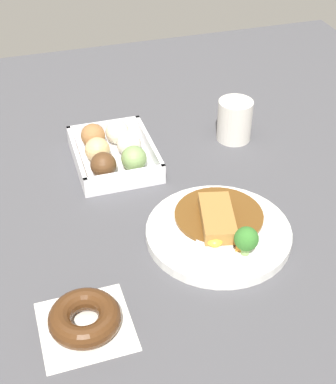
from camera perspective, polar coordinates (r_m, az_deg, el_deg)
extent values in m
plane|color=#4C4C51|center=(1.02, -1.83, -2.79)|extent=(1.60, 1.60, 0.00)
cylinder|color=white|center=(0.98, 5.14, -4.16)|extent=(0.25, 0.25, 0.02)
cylinder|color=brown|center=(1.00, 5.19, -2.35)|extent=(0.16, 0.16, 0.01)
cube|color=#A87538|center=(0.97, 5.02, -2.61)|extent=(0.12, 0.08, 0.02)
cylinder|color=white|center=(0.94, 4.72, -5.37)|extent=(0.06, 0.06, 0.00)
ellipsoid|color=yellow|center=(0.93, 4.75, -4.91)|extent=(0.03, 0.03, 0.02)
cylinder|color=#8CB766|center=(0.93, 7.85, -5.79)|extent=(0.01, 0.01, 0.02)
sphere|color=#387A2D|center=(0.91, 7.97, -4.73)|extent=(0.04, 0.04, 0.04)
cube|color=orange|center=(0.94, 7.44, -5.31)|extent=(0.02, 0.02, 0.02)
cube|color=white|center=(1.17, -5.46, 3.27)|extent=(0.20, 0.16, 0.01)
cube|color=white|center=(1.07, -4.37, 1.41)|extent=(0.01, 0.16, 0.03)
cube|color=white|center=(1.24, -6.53, 6.49)|extent=(0.01, 0.16, 0.03)
cube|color=white|center=(1.17, -1.87, 4.75)|extent=(0.20, 0.01, 0.03)
cube|color=white|center=(1.14, -9.24, 3.48)|extent=(0.20, 0.01, 0.03)
sphere|color=#84A860|center=(1.11, -3.48, 3.44)|extent=(0.05, 0.05, 0.05)
sphere|color=silver|center=(1.16, -3.99, 4.92)|extent=(0.05, 0.05, 0.05)
sphere|color=#EFE5C6|center=(1.20, -4.98, 6.11)|extent=(0.05, 0.05, 0.05)
sphere|color=brown|center=(1.10, -6.59, 2.75)|extent=(0.05, 0.05, 0.05)
sphere|color=#DBB77A|center=(1.14, -7.19, 4.28)|extent=(0.05, 0.05, 0.05)
sphere|color=#9E6B3D|center=(1.19, -7.63, 5.70)|extent=(0.05, 0.05, 0.05)
cube|color=white|center=(0.85, -8.35, -13.33)|extent=(0.14, 0.14, 0.00)
torus|color=#4C2B14|center=(0.84, -8.47, -12.55)|extent=(0.11, 0.11, 0.03)
cylinder|color=silver|center=(1.23, 6.79, 7.25)|extent=(0.07, 0.07, 0.09)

